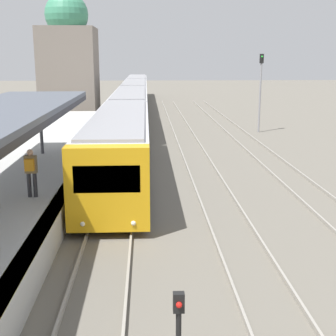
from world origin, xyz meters
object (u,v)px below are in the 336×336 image
(person_on_platform, at_px, (31,169))
(signal_mast_far, at_px, (260,85))
(train_near, at_px, (133,101))
(signal_post_near, at_px, (179,328))

(person_on_platform, bearing_deg, signal_mast_far, 58.08)
(person_on_platform, bearing_deg, train_near, 84.77)
(train_near, bearing_deg, signal_mast_far, -41.11)
(train_near, xyz_separation_m, signal_post_near, (1.77, -37.48, -0.64))
(signal_post_near, bearing_deg, signal_mast_far, 73.91)
(signal_post_near, bearing_deg, train_near, 92.71)
(signal_post_near, height_order, signal_mast_far, signal_mast_far)
(signal_mast_far, bearing_deg, train_near, 138.89)
(person_on_platform, distance_m, signal_post_near, 9.44)
(train_near, relative_size, signal_mast_far, 10.24)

